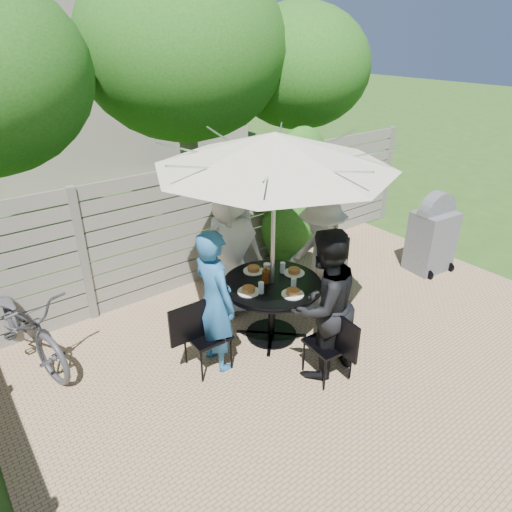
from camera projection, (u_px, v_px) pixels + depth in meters
backyard_envelope at (58, 69)px, 11.34m from camera, size 60.00×60.00×5.00m
patio_table at (272, 299)px, 5.58m from camera, size 1.23×1.23×0.78m
umbrella at (275, 150)px, 4.76m from camera, size 2.72×2.72×2.56m
chair_back at (226, 286)px, 6.36m from camera, size 0.54×0.74×0.98m
person_back at (231, 248)px, 5.98m from camera, size 0.92×0.62×1.86m
chair_left at (207, 348)px, 5.16m from camera, size 0.67×0.45×0.92m
person_left at (215, 301)px, 4.98m from camera, size 0.42×0.63×1.69m
chair_front at (328, 357)px, 5.03m from camera, size 0.47×0.66×0.89m
person_front at (323, 305)px, 4.85m from camera, size 0.87×0.69×1.75m
chair_right at (325, 291)px, 6.24m from camera, size 0.72×0.51×0.97m
person_right at (321, 260)px, 5.92m from camera, size 0.64×1.08×1.64m
plate_back at (253, 270)px, 5.71m from camera, size 0.26×0.26×0.06m
plate_left at (249, 290)px, 5.26m from camera, size 0.26×0.26×0.06m
plate_front at (293, 293)px, 5.21m from camera, size 0.26×0.26×0.06m
plate_right at (294, 272)px, 5.66m from camera, size 0.26×0.26×0.06m
glass_left at (261, 288)px, 5.22m from camera, size 0.07×0.07×0.14m
glass_front at (294, 283)px, 5.32m from camera, size 0.07×0.07×0.14m
glass_right at (283, 268)px, 5.66m from camera, size 0.07×0.07×0.14m
syrup_jug at (266, 277)px, 5.44m from camera, size 0.09×0.09×0.16m
coffee_cup at (267, 269)px, 5.65m from camera, size 0.08×0.08×0.12m
bicycle at (23, 325)px, 5.21m from camera, size 1.05×1.95×0.97m
bbq_grill at (432, 236)px, 7.16m from camera, size 0.69×0.56×1.31m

